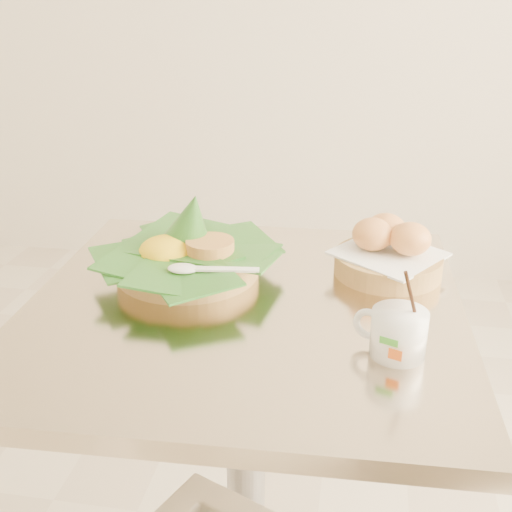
% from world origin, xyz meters
% --- Properties ---
extents(cafe_table, '(0.72, 0.72, 0.75)m').
position_xyz_m(cafe_table, '(0.10, -0.03, 0.53)').
color(cafe_table, gray).
rests_on(cafe_table, floor).
extents(rice_basket, '(0.31, 0.31, 0.16)m').
position_xyz_m(rice_basket, '(-0.02, 0.07, 0.79)').
color(rice_basket, '#A88548').
rests_on(rice_basket, cafe_table).
extents(bread_basket, '(0.22, 0.22, 0.10)m').
position_xyz_m(bread_basket, '(0.33, 0.13, 0.79)').
color(bread_basket, '#A88548').
rests_on(bread_basket, cafe_table).
extents(coffee_mug, '(0.10, 0.08, 0.13)m').
position_xyz_m(coffee_mug, '(0.34, -0.14, 0.79)').
color(coffee_mug, white).
rests_on(coffee_mug, cafe_table).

